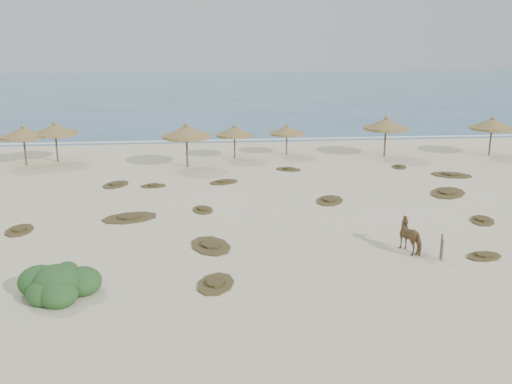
% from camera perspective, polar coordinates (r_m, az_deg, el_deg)
% --- Properties ---
extents(ground, '(160.00, 160.00, 0.00)m').
position_cam_1_polar(ground, '(25.95, 1.42, -4.98)').
color(ground, beige).
rests_on(ground, ground).
extents(ocean, '(200.00, 100.00, 0.01)m').
position_cam_1_polar(ocean, '(99.59, -3.99, 10.17)').
color(ocean, '#2A5A7E').
rests_on(ocean, ground).
extents(foam_line, '(70.00, 0.60, 0.01)m').
position_cam_1_polar(foam_line, '(51.03, -2.19, 5.20)').
color(foam_line, white).
rests_on(foam_line, ground).
extents(palapa_0, '(3.93, 3.93, 2.96)m').
position_cam_1_polar(palapa_0, '(44.07, -22.26, 5.47)').
color(palapa_0, brown).
rests_on(palapa_0, ground).
extents(palapa_1, '(3.73, 3.73, 3.05)m').
position_cam_1_polar(palapa_1, '(44.37, -19.46, 5.89)').
color(palapa_1, brown).
rests_on(palapa_1, ground).
extents(palapa_2, '(4.31, 4.31, 3.21)m').
position_cam_1_polar(palapa_2, '(40.33, -6.97, 5.96)').
color(palapa_2, brown).
rests_on(palapa_2, ground).
extents(palapa_3, '(3.12, 3.12, 2.64)m').
position_cam_1_polar(palapa_3, '(43.02, -2.16, 6.04)').
color(palapa_3, brown).
rests_on(palapa_3, ground).
extents(palapa_4, '(2.91, 2.91, 2.47)m').
position_cam_1_polar(palapa_4, '(44.41, 3.10, 6.16)').
color(palapa_4, brown).
rests_on(palapa_4, ground).
extents(palapa_5, '(4.35, 4.35, 3.22)m').
position_cam_1_polar(palapa_5, '(44.70, 12.88, 6.61)').
color(palapa_5, brown).
rests_on(palapa_5, ground).
extents(palapa_6, '(3.80, 3.80, 3.13)m').
position_cam_1_polar(palapa_6, '(47.66, 22.55, 6.26)').
color(palapa_6, brown).
rests_on(palapa_6, ground).
extents(horse, '(1.24, 1.82, 1.41)m').
position_cam_1_polar(horse, '(25.47, 15.33, -4.26)').
color(horse, brown).
rests_on(horse, ground).
extents(fence_post_near, '(0.10, 0.10, 1.10)m').
position_cam_1_polar(fence_post_near, '(25.04, 18.04, -5.20)').
color(fence_post_near, brown).
rests_on(fence_post_near, ground).
extents(fence_post_far, '(0.09, 0.09, 0.96)m').
position_cam_1_polar(fence_post_far, '(24.83, 18.13, -5.55)').
color(fence_post_far, brown).
rests_on(fence_post_far, ground).
extents(bush, '(2.99, 2.63, 1.34)m').
position_cam_1_polar(bush, '(21.83, -19.18, -8.70)').
color(bush, '#326129').
rests_on(bush, ground).
extents(scrub_0, '(1.28, 1.95, 0.16)m').
position_cam_1_polar(scrub_0, '(29.55, -22.59, -3.52)').
color(scrub_0, brown).
rests_on(scrub_0, ground).
extents(scrub_1, '(3.28, 2.64, 0.16)m').
position_cam_1_polar(scrub_1, '(29.84, -12.50, -2.50)').
color(scrub_1, brown).
rests_on(scrub_1, ground).
extents(scrub_2, '(1.30, 1.79, 0.16)m').
position_cam_1_polar(scrub_2, '(30.57, -5.34, -1.76)').
color(scrub_2, brown).
rests_on(scrub_2, ground).
extents(scrub_3, '(2.29, 2.68, 0.16)m').
position_cam_1_polar(scrub_3, '(32.41, 7.36, -0.82)').
color(scrub_3, brown).
rests_on(scrub_3, ground).
extents(scrub_4, '(1.81, 2.13, 0.16)m').
position_cam_1_polar(scrub_4, '(30.88, 21.68, -2.64)').
color(scrub_4, brown).
rests_on(scrub_4, ground).
extents(scrub_5, '(3.17, 2.68, 0.16)m').
position_cam_1_polar(scrub_5, '(40.20, 18.95, 1.64)').
color(scrub_5, brown).
rests_on(scrub_5, ground).
extents(scrub_6, '(2.11, 2.50, 0.16)m').
position_cam_1_polar(scrub_6, '(36.63, -13.85, 0.75)').
color(scrub_6, brown).
rests_on(scrub_6, ground).
extents(scrub_7, '(2.16, 1.88, 0.16)m').
position_cam_1_polar(scrub_7, '(39.70, 3.28, 2.30)').
color(scrub_7, brown).
rests_on(scrub_7, ground).
extents(scrub_9, '(2.34, 2.95, 0.16)m').
position_cam_1_polar(scrub_9, '(25.42, -4.57, -5.34)').
color(scrub_9, brown).
rests_on(scrub_9, ground).
extents(scrub_10, '(1.42, 1.77, 0.16)m').
position_cam_1_polar(scrub_10, '(41.64, 14.13, 2.47)').
color(scrub_10, brown).
rests_on(scrub_10, ground).
extents(scrub_11, '(1.87, 2.39, 0.16)m').
position_cam_1_polar(scrub_11, '(21.69, -4.07, -9.11)').
color(scrub_11, brown).
rests_on(scrub_11, ground).
extents(scrub_12, '(1.85, 1.46, 0.16)m').
position_cam_1_polar(scrub_12, '(26.03, 21.82, -5.95)').
color(scrub_12, brown).
rests_on(scrub_12, ground).
extents(scrub_13, '(2.31, 2.03, 0.16)m').
position_cam_1_polar(scrub_13, '(36.24, -3.25, 1.03)').
color(scrub_13, brown).
rests_on(scrub_13, ground).
extents(scrub_14, '(3.32, 3.50, 0.16)m').
position_cam_1_polar(scrub_14, '(35.55, 18.62, -0.06)').
color(scrub_14, brown).
rests_on(scrub_14, ground).
extents(scrub_15, '(1.70, 1.21, 0.16)m').
position_cam_1_polar(scrub_15, '(35.83, -10.23, 0.63)').
color(scrub_15, brown).
rests_on(scrub_15, ground).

